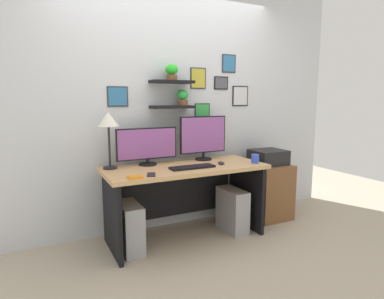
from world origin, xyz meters
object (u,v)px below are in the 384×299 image
object	(u,v)px
printer	(268,157)
computer_tower_left	(130,227)
desk	(183,185)
coffee_mug	(255,159)
keyboard	(192,167)
computer_tower_right	(232,210)
desk_lamp	(108,123)
scissors_tray	(135,177)
monitor_right	(203,137)
drawer_cabinet	(267,191)
cell_phone	(151,175)
computer_mouse	(221,163)
monitor_left	(147,146)

from	to	relation	value
printer	computer_tower_left	xyz separation A→B (m)	(-1.72, -0.15, -0.50)
desk	coffee_mug	world-z (taller)	coffee_mug
keyboard	computer_tower_right	size ratio (longest dim) A/B	0.97
desk_lamp	computer_tower_left	bearing A→B (deg)	-64.54
printer	computer_tower_left	world-z (taller)	printer
scissors_tray	monitor_right	bearing A→B (deg)	28.60
drawer_cabinet	computer_tower_right	distance (m)	0.63
desk_lamp	printer	distance (m)	1.89
keyboard	drawer_cabinet	distance (m)	1.23
printer	desk	bearing A→B (deg)	-176.85
desk_lamp	computer_tower_left	size ratio (longest dim) A/B	1.19
desk	scissors_tray	xyz separation A→B (m)	(-0.59, -0.33, 0.22)
desk	cell_phone	size ratio (longest dim) A/B	11.43
coffee_mug	desk_lamp	bearing A→B (deg)	164.90
scissors_tray	drawer_cabinet	xyz separation A→B (m)	(1.73, 0.40, -0.44)
monitor_right	scissors_tray	world-z (taller)	monitor_right
monitor_right	desk_lamp	world-z (taller)	desk_lamp
computer_mouse	computer_tower_left	distance (m)	1.09
scissors_tray	desk_lamp	bearing A→B (deg)	102.17
computer_mouse	scissors_tray	distance (m)	0.97
monitor_right	printer	size ratio (longest dim) A/B	1.43
monitor_left	monitor_right	size ratio (longest dim) A/B	1.15
desk_lamp	printer	size ratio (longest dim) A/B	1.42
keyboard	computer_tower_left	distance (m)	0.81
coffee_mug	computer_tower_right	xyz separation A→B (m)	(-0.18, 0.14, -0.57)
desk_lamp	printer	bearing A→B (deg)	-2.39
cell_phone	computer_tower_left	bearing A→B (deg)	147.36
monitor_right	drawer_cabinet	xyz separation A→B (m)	(0.82, -0.10, -0.68)
keyboard	computer_tower_right	distance (m)	0.75
scissors_tray	printer	size ratio (longest dim) A/B	0.32
scissors_tray	printer	bearing A→B (deg)	12.92
keyboard	scissors_tray	bearing A→B (deg)	-165.87
monitor_left	scissors_tray	size ratio (longest dim) A/B	5.19
desk_lamp	printer	xyz separation A→B (m)	(1.83, -0.08, -0.46)
desk	keyboard	size ratio (longest dim) A/B	3.64
monitor_right	coffee_mug	world-z (taller)	monitor_right
monitor_left	desk_lamp	bearing A→B (deg)	-176.40
coffee_mug	computer_tower_left	world-z (taller)	coffee_mug
monitor_right	scissors_tray	size ratio (longest dim) A/B	4.51
desk_lamp	drawer_cabinet	world-z (taller)	desk_lamp
monitor_left	coffee_mug	bearing A→B (deg)	-21.42
coffee_mug	computer_tower_left	distance (m)	1.43
cell_phone	scissors_tray	world-z (taller)	scissors_tray
monitor_left	computer_tower_right	size ratio (longest dim) A/B	1.38
monitor_left	cell_phone	xyz separation A→B (m)	(-0.12, -0.45, -0.19)
computer_tower_left	desk_lamp	bearing A→B (deg)	115.46
keyboard	printer	size ratio (longest dim) A/B	1.16
drawer_cabinet	printer	xyz separation A→B (m)	(0.00, -0.00, 0.41)
computer_mouse	printer	distance (m)	0.81
computer_mouse	coffee_mug	bearing A→B (deg)	-14.21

